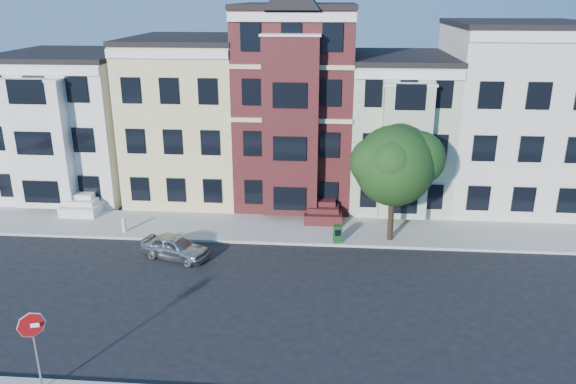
# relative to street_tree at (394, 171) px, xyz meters

# --- Properties ---
(ground) EXTENTS (120.00, 120.00, 0.00)m
(ground) POSITION_rel_street_tree_xyz_m (-5.64, -6.92, -4.06)
(ground) COLOR black
(far_sidewalk) EXTENTS (60.00, 4.00, 0.15)m
(far_sidewalk) POSITION_rel_street_tree_xyz_m (-5.64, 1.08, -3.98)
(far_sidewalk) COLOR #9E9B93
(far_sidewalk) RESTS_ON ground
(house_white) EXTENTS (8.00, 9.00, 9.00)m
(house_white) POSITION_rel_street_tree_xyz_m (-20.64, 7.58, 0.44)
(house_white) COLOR silver
(house_white) RESTS_ON ground
(house_yellow) EXTENTS (7.00, 9.00, 10.00)m
(house_yellow) POSITION_rel_street_tree_xyz_m (-12.64, 7.58, 0.94)
(house_yellow) COLOR #D4C789
(house_yellow) RESTS_ON ground
(house_brown) EXTENTS (7.00, 9.00, 12.00)m
(house_brown) POSITION_rel_street_tree_xyz_m (-5.64, 7.58, 1.94)
(house_brown) COLOR #421617
(house_brown) RESTS_ON ground
(house_green) EXTENTS (6.00, 9.00, 9.00)m
(house_green) POSITION_rel_street_tree_xyz_m (0.86, 7.58, 0.44)
(house_green) COLOR #A7B89A
(house_green) RESTS_ON ground
(house_cream) EXTENTS (8.00, 9.00, 11.00)m
(house_cream) POSITION_rel_street_tree_xyz_m (7.86, 7.58, 1.44)
(house_cream) COLOR beige
(house_cream) RESTS_ON ground
(street_tree) EXTENTS (8.69, 8.69, 7.82)m
(street_tree) POSITION_rel_street_tree_xyz_m (0.00, 0.00, 0.00)
(street_tree) COLOR #204518
(street_tree) RESTS_ON far_sidewalk
(parked_car) EXTENTS (3.90, 2.56, 1.23)m
(parked_car) POSITION_rel_street_tree_xyz_m (-11.14, -2.91, -3.44)
(parked_car) COLOR #9A9CA1
(parked_car) RESTS_ON ground
(newspaper_box) EXTENTS (0.51, 0.47, 0.97)m
(newspaper_box) POSITION_rel_street_tree_xyz_m (-2.85, -0.62, -3.42)
(newspaper_box) COLOR #155020
(newspaper_box) RESTS_ON far_sidewalk
(fire_hydrant) EXTENTS (0.30, 0.30, 0.64)m
(fire_hydrant) POSITION_rel_street_tree_xyz_m (-14.82, -0.17, -3.59)
(fire_hydrant) COLOR beige
(fire_hydrant) RESTS_ON far_sidewalk
(stop_sign) EXTENTS (0.91, 0.41, 3.32)m
(stop_sign) POSITION_rel_street_tree_xyz_m (-12.85, -13.42, -2.25)
(stop_sign) COLOR #AF0E10
(stop_sign) RESTS_ON near_sidewalk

